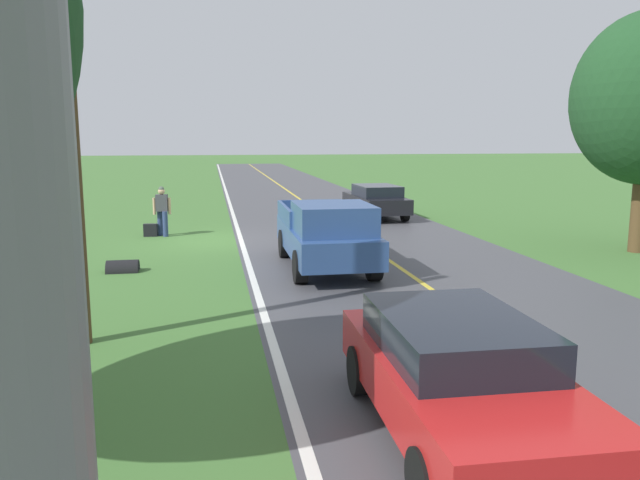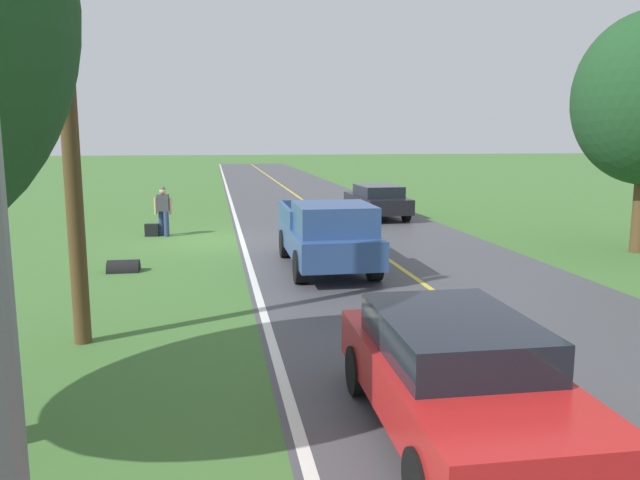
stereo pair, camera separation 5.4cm
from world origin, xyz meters
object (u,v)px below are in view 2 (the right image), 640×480
at_px(utility_pole_roadside, 68,108).
at_px(sedan_ahead_same_lane, 456,374).
at_px(hitchhiker_walking, 163,208).
at_px(sedan_near_oncoming, 377,200).
at_px(pickup_truck_passing, 327,233).
at_px(suitcase_carried, 152,230).

bearing_deg(utility_pole_roadside, sedan_ahead_same_lane, 139.42).
distance_m(hitchhiker_walking, sedan_near_oncoming, 9.36).
xyz_separation_m(sedan_ahead_same_lane, utility_pole_roadside, (4.93, -4.22, 3.15)).
height_order(hitchhiker_walking, pickup_truck_passing, pickup_truck_passing).
bearing_deg(sedan_near_oncoming, pickup_truck_passing, 68.11).
xyz_separation_m(hitchhiker_walking, sedan_near_oncoming, (-8.66, -3.52, -0.23)).
relative_size(suitcase_carried, utility_pole_roadside, 0.06).
relative_size(pickup_truck_passing, sedan_ahead_same_lane, 1.22).
bearing_deg(sedan_ahead_same_lane, sedan_near_oncoming, -102.39).
xyz_separation_m(sedan_ahead_same_lane, sedan_near_oncoming, (-4.24, -19.29, 0.00)).
distance_m(sedan_near_oncoming, utility_pole_roadside, 17.92).
xyz_separation_m(pickup_truck_passing, sedan_near_oncoming, (-4.02, -10.02, -0.21)).
bearing_deg(pickup_truck_passing, suitcase_carried, -51.87).
height_order(suitcase_carried, pickup_truck_passing, pickup_truck_passing).
bearing_deg(hitchhiker_walking, suitcase_carried, 5.59).
distance_m(suitcase_carried, sedan_ahead_same_lane, 16.47).
xyz_separation_m(hitchhiker_walking, utility_pole_roadside, (0.51, 11.55, 2.92)).
bearing_deg(suitcase_carried, hitchhiker_walking, 100.86).
bearing_deg(pickup_truck_passing, sedan_ahead_same_lane, 88.68).
height_order(hitchhiker_walking, suitcase_carried, hitchhiker_walking).
distance_m(pickup_truck_passing, sedan_near_oncoming, 10.80).
bearing_deg(pickup_truck_passing, hitchhiker_walking, -54.46).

